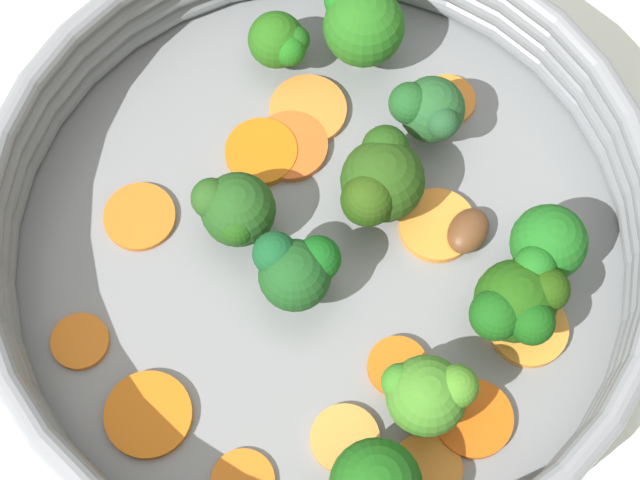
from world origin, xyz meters
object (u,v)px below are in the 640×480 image
broccoli_floret_8 (428,394)px  carrot_slice_5 (437,225)px  carrot_slice_7 (148,415)px  carrot_slice_11 (290,146)px  carrot_slice_4 (261,152)px  broccoli_floret_9 (517,304)px  broccoli_floret_6 (361,20)px  carrot_slice_12 (448,100)px  broccoli_floret_7 (429,110)px  skillet (320,256)px  carrot_slice_10 (345,439)px  broccoli_floret_3 (297,268)px  carrot_slice_6 (426,469)px  carrot_slice_8 (308,110)px  carrot_slice_3 (398,366)px  mushroom_piece_0 (468,231)px  carrot_slice_13 (140,217)px  broccoli_floret_4 (379,182)px  broccoli_floret_0 (280,42)px  broccoli_floret_5 (548,253)px  carrot_slice_9 (473,419)px  carrot_slice_1 (529,329)px  broccoli_floret_1 (235,211)px  carrot_slice_2 (80,341)px

broccoli_floret_8 → carrot_slice_5: bearing=-2.7°
carrot_slice_7 → carrot_slice_11: same height
carrot_slice_4 → broccoli_floret_9: bearing=-122.9°
carrot_slice_7 → broccoli_floret_6: (0.22, -0.10, 0.03)m
carrot_slice_12 → broccoli_floret_7: 0.04m
skillet → carrot_slice_10: bearing=-169.2°
broccoli_floret_3 → broccoli_floret_9: 0.11m
carrot_slice_6 → broccoli_floret_7: 0.19m
carrot_slice_8 → broccoli_floret_6: (0.04, -0.03, 0.03)m
carrot_slice_3 → broccoli_floret_9: broccoli_floret_9 is taller
skillet → broccoli_floret_6: (0.12, -0.01, 0.04)m
carrot_slice_6 → broccoli_floret_3: (0.09, 0.07, 0.03)m
carrot_slice_8 → mushroom_piece_0: (-0.07, -0.09, 0.00)m
carrot_slice_7 → carrot_slice_13: carrot_slice_7 is taller
carrot_slice_12 → broccoli_floret_4: size_ratio=0.57×
broccoli_floret_0 → carrot_slice_5: bearing=-136.2°
skillet → mushroom_piece_0: 0.08m
broccoli_floret_5 → carrot_slice_3: bearing=128.2°
carrot_slice_5 → carrot_slice_7: size_ratio=0.94×
carrot_slice_13 → carrot_slice_9: bearing=-118.4°
carrot_slice_3 → carrot_slice_6: size_ratio=0.87×
carrot_slice_3 → carrot_slice_10: 0.05m
carrot_slice_9 → broccoli_floret_4: size_ratio=0.72×
carrot_slice_9 → carrot_slice_4: bearing=40.3°
carrot_slice_5 → broccoli_floret_0: bearing=43.8°
carrot_slice_7 → carrot_slice_12: carrot_slice_7 is taller
carrot_slice_1 → broccoli_floret_4: (0.07, 0.08, 0.03)m
carrot_slice_11 → broccoli_floret_4: broccoli_floret_4 is taller
carrot_slice_11 → broccoli_floret_7: size_ratio=0.91×
carrot_slice_6 → broccoli_floret_3: 0.12m
broccoli_floret_7 → carrot_slice_1: bearing=-152.4°
carrot_slice_13 → broccoli_floret_1: (-0.00, -0.05, 0.03)m
carrot_slice_7 → carrot_slice_8: size_ratio=1.02×
carrot_slice_11 → broccoli_floret_9: broccoli_floret_9 is taller
broccoli_floret_7 → broccoli_floret_8: (-0.16, -0.00, 0.00)m
carrot_slice_4 → carrot_slice_12: bearing=-68.5°
carrot_slice_13 → broccoli_floret_8: bearing=-121.1°
carrot_slice_13 → carrot_slice_1: bearing=-103.3°
carrot_slice_9 → broccoli_floret_5: size_ratio=0.79×
carrot_slice_11 → broccoli_floret_9: size_ratio=0.84×
carrot_slice_6 → broccoli_floret_6: size_ratio=0.64×
broccoli_floret_6 → broccoli_floret_9: bearing=-151.2°
carrot_slice_2 → broccoli_floret_3: 0.12m
carrot_slice_9 → broccoli_floret_1: (0.10, 0.13, 0.02)m
carrot_slice_7 → broccoli_floret_0: bearing=-13.5°
carrot_slice_2 → broccoli_floret_5: 0.25m
carrot_slice_6 → broccoli_floret_3: size_ratio=0.73×
carrot_slice_12 → carrot_slice_13: size_ratio=0.81×
carrot_slice_8 → mushroom_piece_0: 0.12m
carrot_slice_5 → carrot_slice_6: (-0.13, 0.00, -0.00)m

